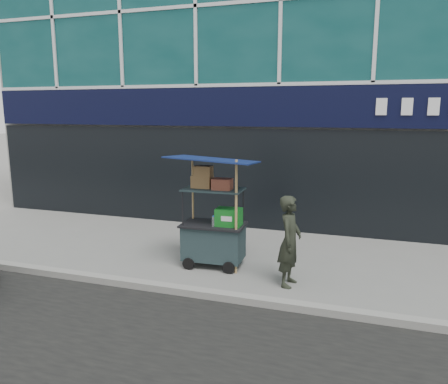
% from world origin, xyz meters
% --- Properties ---
extents(ground, '(80.00, 80.00, 0.00)m').
position_xyz_m(ground, '(0.00, 0.00, 0.00)').
color(ground, slate).
rests_on(ground, ground).
extents(curb, '(80.00, 0.18, 0.12)m').
position_xyz_m(curb, '(0.00, -0.20, 0.06)').
color(curb, gray).
rests_on(curb, ground).
extents(vendor_cart, '(1.57, 1.13, 2.06)m').
position_xyz_m(vendor_cart, '(-0.59, 1.16, 0.72)').
color(vendor_cart, black).
rests_on(vendor_cart, ground).
extents(vendor_man, '(0.41, 0.58, 1.49)m').
position_xyz_m(vendor_man, '(0.87, 0.70, 0.75)').
color(vendor_man, black).
rests_on(vendor_man, ground).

